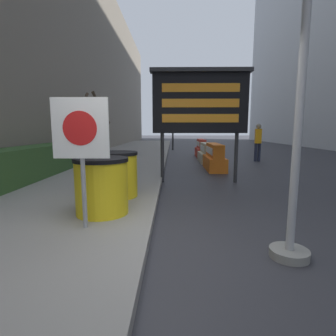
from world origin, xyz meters
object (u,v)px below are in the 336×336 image
object	(u,v)px
warning_sign	(81,137)
message_board	(200,102)
jersey_barrier_cream	(206,154)
traffic_cone_mid	(216,150)
barrel_drum_foreground	(102,186)
jersey_barrier_orange_near	(214,158)
barrel_drum_middle	(117,174)
jersey_barrier_red_striped	(201,149)
traffic_cone_near	(217,151)
traffic_light_near_curb	(173,109)
pedestrian_worker	(258,139)

from	to	relation	value
warning_sign	message_board	bearing A→B (deg)	63.27
jersey_barrier_cream	traffic_cone_mid	world-z (taller)	jersey_barrier_cream
barrel_drum_foreground	jersey_barrier_cream	bearing A→B (deg)	71.21
jersey_barrier_orange_near	barrel_drum_foreground	bearing A→B (deg)	-115.66
barrel_drum_middle	jersey_barrier_red_striped	distance (m)	9.28
barrel_drum_foreground	traffic_cone_near	size ratio (longest dim) A/B	1.55
traffic_cone_mid	traffic_light_near_curb	size ratio (longest dim) A/B	0.15
barrel_drum_middle	jersey_barrier_red_striped	size ratio (longest dim) A/B	0.51
barrel_drum_middle	jersey_barrier_cream	distance (m)	7.19
warning_sign	barrel_drum_middle	bearing A→B (deg)	87.39
traffic_cone_mid	message_board	bearing A→B (deg)	-102.69
jersey_barrier_red_striped	traffic_cone_near	xyz separation A→B (m)	(0.89, 0.14, -0.13)
jersey_barrier_cream	traffic_light_near_curb	world-z (taller)	traffic_light_near_curb
message_board	jersey_barrier_cream	bearing A→B (deg)	80.17
jersey_barrier_orange_near	traffic_cone_near	xyz separation A→B (m)	(0.89, 4.62, -0.14)
barrel_drum_foreground	traffic_light_near_curb	bearing A→B (deg)	85.54
jersey_barrier_cream	jersey_barrier_red_striped	world-z (taller)	jersey_barrier_red_striped
barrel_drum_foreground	message_board	size ratio (longest dim) A/B	0.29
traffic_cone_near	traffic_cone_mid	distance (m)	1.06
jersey_barrier_cream	traffic_light_near_curb	bearing A→B (deg)	102.79
jersey_barrier_cream	jersey_barrier_red_striped	xyz separation A→B (m)	(0.00, 2.21, 0.04)
jersey_barrier_red_striped	barrel_drum_foreground	bearing A→B (deg)	-104.83
jersey_barrier_orange_near	traffic_cone_near	world-z (taller)	jersey_barrier_orange_near
jersey_barrier_orange_near	traffic_light_near_curb	size ratio (longest dim) A/B	0.49
message_board	traffic_cone_near	distance (m)	7.38
jersey_barrier_orange_near	jersey_barrier_cream	bearing A→B (deg)	90.00
barrel_drum_foreground	barrel_drum_middle	world-z (taller)	same
barrel_drum_middle	traffic_light_near_curb	xyz separation A→B (m)	(1.12, 13.35, 2.26)
traffic_light_near_curb	jersey_barrier_cream	bearing A→B (deg)	-77.21
barrel_drum_foreground	jersey_barrier_red_striped	xyz separation A→B (m)	(2.64, 9.97, -0.17)
warning_sign	pedestrian_worker	xyz separation A→B (m)	(5.09, 8.71, -0.35)
jersey_barrier_cream	barrel_drum_middle	bearing A→B (deg)	-111.51
warning_sign	jersey_barrier_cream	size ratio (longest dim) A/B	0.94
barrel_drum_middle	traffic_cone_mid	bearing A→B (deg)	70.18
jersey_barrier_red_striped	traffic_light_near_curb	world-z (taller)	traffic_light_near_curb
barrel_drum_middle	jersey_barrier_red_striped	world-z (taller)	barrel_drum_middle
traffic_light_near_curb	jersey_barrier_red_striped	bearing A→B (deg)	-71.24
barrel_drum_middle	warning_sign	size ratio (longest dim) A/B	0.51
barrel_drum_middle	traffic_cone_mid	world-z (taller)	barrel_drum_middle
message_board	traffic_cone_mid	distance (m)	8.41
barrel_drum_foreground	traffic_cone_mid	distance (m)	11.75
warning_sign	jersey_barrier_cream	xyz separation A→B (m)	(2.71, 8.38, -0.99)
barrel_drum_middle	message_board	distance (m)	3.22
barrel_drum_middle	traffic_cone_near	size ratio (longest dim) A/B	1.55
barrel_drum_middle	traffic_cone_near	distance (m)	9.71
barrel_drum_middle	traffic_cone_near	bearing A→B (deg)	68.73
traffic_cone_near	traffic_light_near_curb	xyz separation A→B (m)	(-2.40, 4.31, 2.56)
jersey_barrier_red_striped	traffic_cone_near	size ratio (longest dim) A/B	3.05
barrel_drum_foreground	warning_sign	bearing A→B (deg)	-96.51
traffic_light_near_curb	pedestrian_worker	world-z (taller)	traffic_light_near_curb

